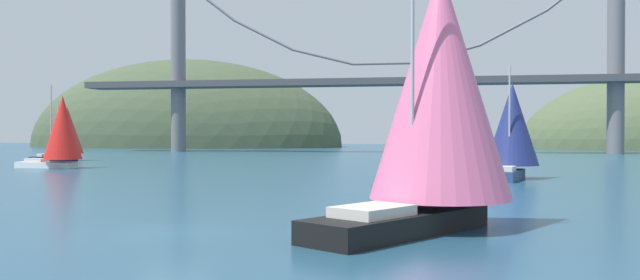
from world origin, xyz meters
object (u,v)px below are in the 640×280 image
(sailboat_scarlet_sail, at_px, (66,132))
(sailboat_pink_spinnaker, at_px, (438,90))
(sailboat_navy_sail, at_px, (512,128))
(sailboat_red_spinnaker, at_px, (61,130))

(sailboat_scarlet_sail, relative_size, sailboat_pink_spinnaker, 0.63)
(sailboat_pink_spinnaker, xyz_separation_m, sailboat_navy_sail, (5.84, 27.63, -1.25))
(sailboat_scarlet_sail, distance_m, sailboat_pink_spinnaker, 69.52)
(sailboat_scarlet_sail, relative_size, sailboat_navy_sail, 0.85)
(sailboat_red_spinnaker, bearing_deg, sailboat_scarlet_sail, 120.41)
(sailboat_red_spinnaker, bearing_deg, sailboat_navy_sail, -9.28)
(sailboat_red_spinnaker, height_order, sailboat_pink_spinnaker, sailboat_pink_spinnaker)
(sailboat_red_spinnaker, xyz_separation_m, sailboat_navy_sail, (43.85, -7.16, 0.18))
(sailboat_scarlet_sail, bearing_deg, sailboat_pink_spinnaker, -46.99)
(sailboat_red_spinnaker, height_order, sailboat_navy_sail, sailboat_navy_sail)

